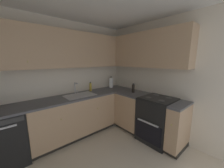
{
  "coord_description": "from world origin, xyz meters",
  "views": [
    {
      "loc": [
        -0.67,
        -1.3,
        1.63
      ],
      "look_at": [
        0.99,
        0.6,
        1.15
      ],
      "focal_mm": 20.44,
      "sensor_mm": 36.0,
      "label": 1
    }
  ],
  "objects_px": {
    "soap_bottle": "(91,87)",
    "paper_towel_roll": "(111,83)",
    "oil_bottle": "(133,88)",
    "dishwasher": "(3,139)",
    "oven_range": "(157,119)"
  },
  "relations": [
    {
      "from": "soap_bottle",
      "to": "paper_towel_roll",
      "type": "xyz_separation_m",
      "value": [
        0.64,
        -0.02,
        0.03
      ]
    },
    {
      "from": "soap_bottle",
      "to": "oil_bottle",
      "type": "xyz_separation_m",
      "value": [
        0.66,
        -0.79,
        -0.0
      ]
    },
    {
      "from": "dishwasher",
      "to": "soap_bottle",
      "type": "relative_size",
      "value": 3.86
    },
    {
      "from": "dishwasher",
      "to": "oil_bottle",
      "type": "xyz_separation_m",
      "value": [
        2.36,
        -0.61,
        0.56
      ]
    },
    {
      "from": "soap_bottle",
      "to": "paper_towel_roll",
      "type": "distance_m",
      "value": 0.64
    },
    {
      "from": "oven_range",
      "to": "paper_towel_roll",
      "type": "relative_size",
      "value": 3.23
    },
    {
      "from": "paper_towel_roll",
      "to": "oil_bottle",
      "type": "xyz_separation_m",
      "value": [
        0.02,
        -0.77,
        -0.03
      ]
    },
    {
      "from": "dishwasher",
      "to": "soap_bottle",
      "type": "bearing_deg",
      "value": 6.06
    },
    {
      "from": "oven_range",
      "to": "soap_bottle",
      "type": "height_order",
      "value": "soap_bottle"
    },
    {
      "from": "oven_range",
      "to": "oil_bottle",
      "type": "bearing_deg",
      "value": 91.74
    },
    {
      "from": "dishwasher",
      "to": "oil_bottle",
      "type": "height_order",
      "value": "oil_bottle"
    },
    {
      "from": "dishwasher",
      "to": "paper_towel_roll",
      "type": "height_order",
      "value": "paper_towel_roll"
    },
    {
      "from": "oven_range",
      "to": "soap_bottle",
      "type": "relative_size",
      "value": 4.69
    },
    {
      "from": "soap_bottle",
      "to": "oil_bottle",
      "type": "bearing_deg",
      "value": -50.04
    },
    {
      "from": "oil_bottle",
      "to": "paper_towel_roll",
      "type": "bearing_deg",
      "value": 91.4
    }
  ]
}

